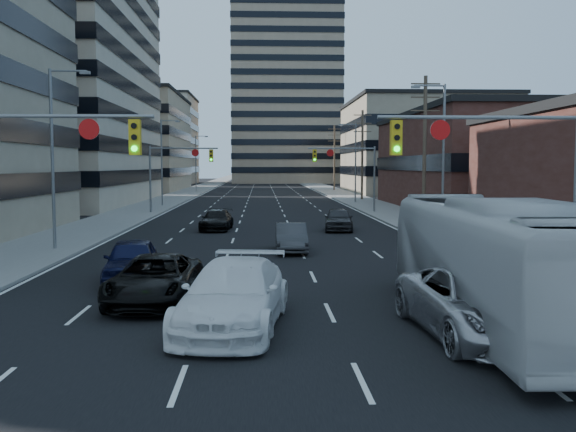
% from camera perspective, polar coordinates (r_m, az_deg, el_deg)
% --- Properties ---
extents(ground, '(400.00, 400.00, 0.00)m').
position_cam_1_polar(ground, '(12.99, -1.54, -14.71)').
color(ground, black).
rests_on(ground, ground).
extents(road_surface, '(18.00, 300.00, 0.02)m').
position_cam_1_polar(road_surface, '(142.33, -2.33, 2.79)').
color(road_surface, black).
rests_on(road_surface, ground).
extents(sidewalk_left, '(5.00, 300.00, 0.15)m').
position_cam_1_polar(sidewalk_left, '(142.78, -6.95, 2.79)').
color(sidewalk_left, slate).
rests_on(sidewalk_left, ground).
extents(sidewalk_right, '(5.00, 300.00, 0.15)m').
position_cam_1_polar(sidewalk_right, '(142.81, 2.30, 2.82)').
color(sidewalk_right, slate).
rests_on(sidewalk_right, ground).
extents(office_left_mid, '(26.00, 34.00, 28.00)m').
position_cam_1_polar(office_left_mid, '(77.69, -23.05, 11.35)').
color(office_left_mid, '#ADA089').
rests_on(office_left_mid, ground).
extents(office_left_far, '(20.00, 30.00, 16.00)m').
position_cam_1_polar(office_left_far, '(114.83, -14.46, 6.23)').
color(office_left_far, gray).
rests_on(office_left_far, ground).
extents(storefront_right_mid, '(20.00, 30.00, 9.00)m').
position_cam_1_polar(storefront_right_mid, '(66.79, 18.88, 4.46)').
color(storefront_right_mid, '#472119').
rests_on(storefront_right_mid, ground).
extents(office_right_far, '(22.00, 28.00, 14.00)m').
position_cam_1_polar(office_right_far, '(103.41, 11.76, 5.93)').
color(office_right_far, gray).
rests_on(office_right_far, ground).
extents(apartment_tower, '(26.00, 26.00, 58.00)m').
position_cam_1_polar(apartment_tower, '(164.25, -0.22, 13.17)').
color(apartment_tower, gray).
rests_on(apartment_tower, ground).
extents(bg_block_left, '(24.00, 24.00, 20.00)m').
position_cam_1_polar(bg_block_left, '(154.89, -12.83, 6.52)').
color(bg_block_left, '#ADA089').
rests_on(bg_block_left, ground).
extents(bg_block_right, '(22.00, 22.00, 12.00)m').
position_cam_1_polar(bg_block_right, '(145.87, 10.39, 5.12)').
color(bg_block_right, gray).
rests_on(bg_block_right, ground).
extents(signal_near_left, '(6.59, 0.33, 6.00)m').
position_cam_1_polar(signal_near_left, '(21.53, -22.22, 4.31)').
color(signal_near_left, slate).
rests_on(signal_near_left, ground).
extents(signal_near_right, '(6.59, 0.33, 6.00)m').
position_cam_1_polar(signal_near_right, '(21.65, 18.29, 4.42)').
color(signal_near_right, slate).
rests_on(signal_near_right, ground).
extents(signal_far_left, '(6.09, 0.33, 6.00)m').
position_cam_1_polar(signal_far_left, '(57.75, -9.90, 4.47)').
color(signal_far_left, slate).
rests_on(signal_far_left, ground).
extents(signal_far_right, '(6.09, 0.33, 6.00)m').
position_cam_1_polar(signal_far_right, '(57.80, 5.43, 4.52)').
color(signal_far_right, slate).
rests_on(signal_far_right, ground).
extents(utility_pole_block, '(2.20, 0.28, 11.00)m').
position_cam_1_polar(utility_pole_block, '(49.85, 12.05, 6.14)').
color(utility_pole_block, '#4C3D2D').
rests_on(utility_pole_block, ground).
extents(utility_pole_midblock, '(2.20, 0.28, 11.00)m').
position_cam_1_polar(utility_pole_midblock, '(79.25, 6.62, 5.57)').
color(utility_pole_midblock, '#4C3D2D').
rests_on(utility_pole_midblock, ground).
extents(utility_pole_distant, '(2.20, 0.28, 11.00)m').
position_cam_1_polar(utility_pole_distant, '(108.98, 4.14, 5.29)').
color(utility_pole_distant, '#4C3D2D').
rests_on(utility_pole_distant, ground).
extents(streetlight_left_near, '(2.03, 0.22, 9.00)m').
position_cam_1_polar(streetlight_left_near, '(33.84, -19.97, 5.56)').
color(streetlight_left_near, slate).
rests_on(streetlight_left_near, ground).
extents(streetlight_left_mid, '(2.03, 0.22, 9.00)m').
position_cam_1_polar(streetlight_left_mid, '(68.03, -11.03, 5.08)').
color(streetlight_left_mid, slate).
rests_on(streetlight_left_mid, ground).
extents(streetlight_left_far, '(2.03, 0.22, 9.00)m').
position_cam_1_polar(streetlight_left_far, '(102.77, -8.10, 4.90)').
color(streetlight_left_far, slate).
rests_on(streetlight_left_far, ground).
extents(streetlight_right_near, '(2.03, 0.22, 9.00)m').
position_cam_1_polar(streetlight_right_near, '(38.73, 13.42, 5.54)').
color(streetlight_right_near, slate).
rests_on(streetlight_right_near, ground).
extents(streetlight_right_far, '(2.03, 0.22, 9.00)m').
position_cam_1_polar(streetlight_right_far, '(73.03, 5.90, 5.10)').
color(streetlight_right_far, slate).
rests_on(streetlight_right_far, ground).
extents(black_pickup, '(2.63, 5.42, 1.49)m').
position_cam_1_polar(black_pickup, '(20.42, -11.75, -5.55)').
color(black_pickup, black).
rests_on(black_pickup, ground).
extents(white_van, '(3.27, 6.35, 1.76)m').
position_cam_1_polar(white_van, '(16.99, -4.84, -7.04)').
color(white_van, white).
rests_on(white_van, ground).
extents(silver_suv, '(3.20, 6.25, 1.69)m').
position_cam_1_polar(silver_suv, '(16.73, 16.55, -7.51)').
color(silver_suv, '#B8B8BD').
rests_on(silver_suv, ground).
extents(transit_bus, '(3.20, 12.33, 3.41)m').
position_cam_1_polar(transit_bus, '(17.97, 17.77, -3.93)').
color(transit_bus, silver).
rests_on(transit_bus, ground).
extents(sedan_blue, '(2.41, 4.87, 1.60)m').
position_cam_1_polar(sedan_blue, '(24.24, -13.69, -3.87)').
color(sedan_blue, black).
rests_on(sedan_blue, ground).
extents(sedan_grey_center, '(1.51, 4.28, 1.41)m').
position_cam_1_polar(sedan_grey_center, '(31.76, 0.27, -1.94)').
color(sedan_grey_center, '#38383B').
rests_on(sedan_grey_center, ground).
extents(sedan_black_far, '(2.20, 4.73, 1.34)m').
position_cam_1_polar(sedan_black_far, '(42.63, -6.36, -0.37)').
color(sedan_black_far, black).
rests_on(sedan_black_far, ground).
extents(sedan_grey_right, '(2.26, 4.63, 1.52)m').
position_cam_1_polar(sedan_grey_right, '(42.21, 4.53, -0.28)').
color(sedan_grey_right, '#2C2B2E').
rests_on(sedan_grey_right, ground).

